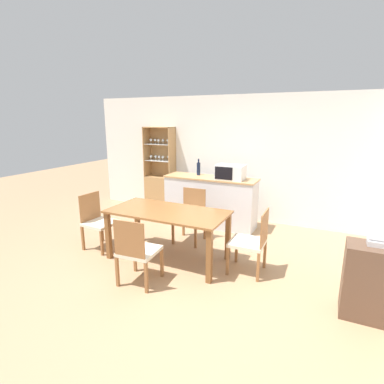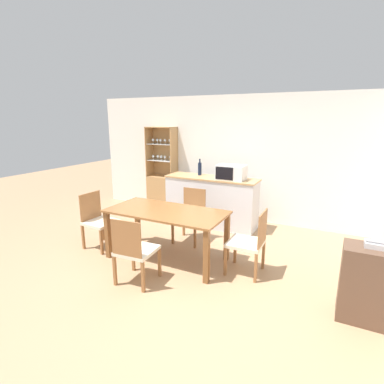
# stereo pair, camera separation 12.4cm
# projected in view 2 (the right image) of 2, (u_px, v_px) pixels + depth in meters

# --- Properties ---
(ground_plane) EXTENTS (18.00, 18.00, 0.00)m
(ground_plane) POSITION_uv_depth(u_px,v_px,m) (175.00, 270.00, 4.22)
(ground_plane) COLOR #A37F5B
(wall_back) EXTENTS (6.80, 0.06, 2.55)m
(wall_back) POSITION_uv_depth(u_px,v_px,m) (238.00, 159.00, 6.19)
(wall_back) COLOR white
(wall_back) RESTS_ON ground_plane
(kitchen_counter) EXTENTS (1.82, 0.54, 0.98)m
(kitchen_counter) POSITION_uv_depth(u_px,v_px,m) (211.00, 201.00, 5.91)
(kitchen_counter) COLOR silver
(kitchen_counter) RESTS_ON ground_plane
(display_cabinet) EXTENTS (0.68, 0.33, 1.90)m
(display_cabinet) POSITION_uv_depth(u_px,v_px,m) (163.00, 185.00, 6.96)
(display_cabinet) COLOR tan
(display_cabinet) RESTS_ON ground_plane
(dining_table) EXTENTS (1.76, 0.86, 0.76)m
(dining_table) POSITION_uv_depth(u_px,v_px,m) (166.00, 217.00, 4.43)
(dining_table) COLOR brown
(dining_table) RESTS_ON ground_plane
(dining_chair_head_near) EXTENTS (0.49, 0.49, 0.90)m
(dining_chair_head_near) POSITION_uv_depth(u_px,v_px,m) (135.00, 250.00, 3.81)
(dining_chair_head_near) COLOR beige
(dining_chair_head_near) RESTS_ON ground_plane
(dining_chair_head_far) EXTENTS (0.47, 0.47, 0.90)m
(dining_chair_head_far) POSITION_uv_depth(u_px,v_px,m) (190.00, 216.00, 5.16)
(dining_chair_head_far) COLOR beige
(dining_chair_head_far) RESTS_ON ground_plane
(dining_chair_side_left_near) EXTENTS (0.48, 0.48, 0.90)m
(dining_chair_side_left_near) POSITION_uv_depth(u_px,v_px,m) (99.00, 220.00, 4.91)
(dining_chair_side_left_near) COLOR beige
(dining_chair_side_left_near) RESTS_ON ground_plane
(dining_chair_side_right_far) EXTENTS (0.46, 0.46, 0.90)m
(dining_chair_side_right_far) POSITION_uv_depth(u_px,v_px,m) (249.00, 242.00, 4.06)
(dining_chair_side_right_far) COLOR beige
(dining_chair_side_right_far) RESTS_ON ground_plane
(microwave) EXTENTS (0.52, 0.34, 0.27)m
(microwave) POSITION_uv_depth(u_px,v_px,m) (231.00, 172.00, 5.55)
(microwave) COLOR silver
(microwave) RESTS_ON kitchen_counter
(wine_bottle) EXTENTS (0.07, 0.07, 0.33)m
(wine_bottle) POSITION_uv_depth(u_px,v_px,m) (200.00, 168.00, 5.99)
(wine_bottle) COLOR #141E38
(wine_bottle) RESTS_ON kitchen_counter
(side_cabinet) EXTENTS (0.50, 0.37, 0.82)m
(side_cabinet) POSITION_uv_depth(u_px,v_px,m) (366.00, 284.00, 3.11)
(side_cabinet) COLOR brown
(side_cabinet) RESTS_ON ground_plane
(telephone) EXTENTS (0.20, 0.15, 0.09)m
(telephone) POSITION_uv_depth(u_px,v_px,m) (375.00, 245.00, 3.01)
(telephone) COLOR #B7B7BC
(telephone) RESTS_ON side_cabinet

